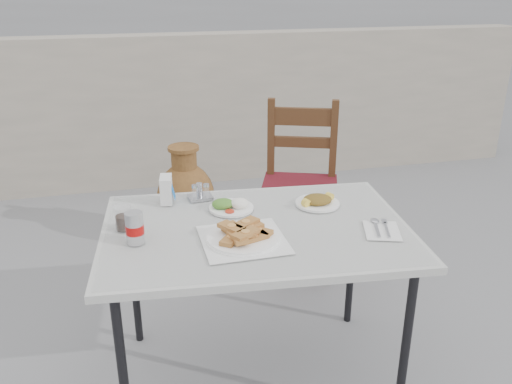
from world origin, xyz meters
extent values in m
plane|color=slate|center=(0.00, 0.00, 0.00)|extent=(80.00, 80.00, 0.00)
cylinder|color=black|center=(-0.49, -0.27, 0.34)|extent=(0.03, 0.03, 0.68)
cylinder|color=black|center=(0.55, -0.36, 0.34)|extent=(0.03, 0.03, 0.68)
cylinder|color=black|center=(-0.43, 0.38, 0.34)|extent=(0.03, 0.03, 0.68)
cylinder|color=black|center=(0.61, 0.29, 0.34)|extent=(0.03, 0.03, 0.68)
cube|color=white|center=(0.06, 0.01, 0.71)|extent=(1.26, 0.92, 0.03)
cube|color=white|center=(0.06, 0.01, 0.72)|extent=(1.22, 0.87, 0.00)
cube|color=white|center=(-0.01, -0.09, 0.73)|extent=(0.31, 0.31, 0.00)
cylinder|color=white|center=(-0.01, -0.09, 0.74)|extent=(0.27, 0.27, 0.01)
cylinder|color=white|center=(-0.01, -0.09, 0.73)|extent=(0.28, 0.28, 0.01)
cylinder|color=white|center=(0.00, 0.19, 0.73)|extent=(0.19, 0.19, 0.01)
ellipsoid|color=white|center=(0.03, 0.19, 0.75)|extent=(0.08, 0.08, 0.04)
ellipsoid|color=#326B1E|center=(-0.04, 0.20, 0.75)|extent=(0.09, 0.08, 0.04)
cylinder|color=red|center=(-0.02, 0.14, 0.74)|extent=(0.04, 0.04, 0.01)
cylinder|color=white|center=(0.37, 0.15, 0.73)|extent=(0.19, 0.19, 0.01)
ellipsoid|color=#2E6C1B|center=(0.37, 0.15, 0.75)|extent=(0.12, 0.11, 0.04)
cylinder|color=yellow|center=(0.31, 0.13, 0.75)|extent=(0.04, 0.04, 0.03)
cylinder|color=yellow|center=(0.43, 0.17, 0.75)|extent=(0.04, 0.04, 0.03)
cylinder|color=silver|center=(-0.40, -0.02, 0.79)|extent=(0.07, 0.07, 0.12)
cylinder|color=red|center=(-0.40, -0.02, 0.78)|extent=(0.07, 0.07, 0.04)
cylinder|color=#B4B4BC|center=(-0.40, -0.02, 0.84)|extent=(0.06, 0.06, 0.00)
cylinder|color=white|center=(-0.44, 0.11, 0.77)|extent=(0.07, 0.07, 0.09)
cylinder|color=black|center=(-0.44, 0.11, 0.76)|extent=(0.06, 0.06, 0.06)
cube|color=white|center=(-0.26, 0.34, 0.78)|extent=(0.06, 0.10, 0.12)
cube|color=blue|center=(-0.23, 0.33, 0.78)|extent=(0.02, 0.05, 0.07)
cube|color=#B4B4BC|center=(-0.11, 0.34, 0.73)|extent=(0.11, 0.09, 0.01)
cylinder|color=white|center=(-0.14, 0.32, 0.77)|extent=(0.02, 0.02, 0.06)
cylinder|color=white|center=(-0.09, 0.32, 0.77)|extent=(0.02, 0.02, 0.06)
cylinder|color=#B4B4BC|center=(-0.11, 0.36, 0.76)|extent=(0.03, 0.03, 0.05)
cube|color=white|center=(0.52, -0.15, 0.73)|extent=(0.18, 0.20, 0.00)
cube|color=#B4B4BC|center=(0.50, -0.14, 0.73)|extent=(0.05, 0.13, 0.00)
ellipsoid|color=#B4B4BC|center=(0.53, -0.07, 0.74)|extent=(0.03, 0.04, 0.01)
cube|color=#B4B4BC|center=(0.54, -0.15, 0.73)|extent=(0.05, 0.13, 0.00)
cube|color=#B4B4BC|center=(0.56, -0.08, 0.73)|extent=(0.03, 0.04, 0.00)
cube|color=#3D1D10|center=(0.30, 0.79, 0.23)|extent=(0.05, 0.05, 0.46)
cube|color=#3D1D10|center=(0.64, 0.66, 0.23)|extent=(0.05, 0.05, 0.46)
cube|color=#3D1D10|center=(0.43, 1.13, 0.23)|extent=(0.05, 0.05, 0.46)
cube|color=#3D1D10|center=(0.77, 1.00, 0.23)|extent=(0.05, 0.05, 0.46)
cube|color=maroon|center=(0.54, 0.90, 0.49)|extent=(0.55, 0.55, 0.05)
cube|color=#3D1D10|center=(0.43, 1.13, 0.72)|extent=(0.05, 0.05, 0.51)
cube|color=#3D1D10|center=(0.77, 1.00, 0.72)|extent=(0.05, 0.05, 0.51)
cube|color=#3D1D10|center=(0.60, 1.07, 0.87)|extent=(0.39, 0.17, 0.10)
cube|color=#3D1D10|center=(0.60, 1.07, 0.72)|extent=(0.39, 0.17, 0.06)
cylinder|color=brown|center=(-0.07, 1.35, 0.04)|extent=(0.28, 0.28, 0.07)
ellipsoid|color=brown|center=(-0.07, 1.35, 0.31)|extent=(0.37, 0.37, 0.46)
cylinder|color=beige|center=(-0.07, 1.35, 0.31)|extent=(0.37, 0.37, 0.05)
cylinder|color=brown|center=(-0.07, 1.35, 0.56)|extent=(0.16, 0.16, 0.14)
cylinder|color=brown|center=(-0.07, 1.35, 0.64)|extent=(0.19, 0.19, 0.02)
cube|color=#A09585|center=(0.00, 2.50, 0.60)|extent=(6.00, 0.25, 1.20)
camera|label=1|loc=(-0.40, -1.84, 1.65)|focal=38.00mm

